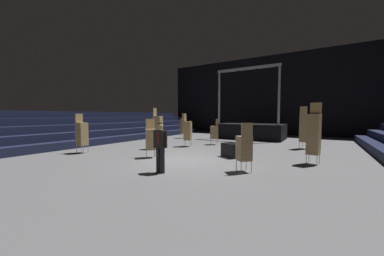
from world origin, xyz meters
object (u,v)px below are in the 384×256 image
at_px(chair_stack_front_right, 314,134).
at_px(chair_stack_rear_centre, 183,126).
at_px(chair_stack_mid_centre, 188,130).
at_px(chair_stack_aisle_left, 82,133).
at_px(stage_riser, 251,130).
at_px(chair_stack_mid_left, 150,138).
at_px(man_with_tie, 160,144).
at_px(chair_stack_mid_right, 305,128).
at_px(chair_stack_rear_right, 158,129).
at_px(chair_stack_rear_left, 244,147).
at_px(equipment_road_case, 232,150).
at_px(chair_stack_front_left, 214,132).

distance_m(chair_stack_front_right, chair_stack_rear_centre, 11.26).
relative_size(chair_stack_mid_centre, chair_stack_rear_centre, 0.96).
bearing_deg(chair_stack_aisle_left, stage_riser, 149.21).
height_order(chair_stack_mid_centre, chair_stack_rear_centre, chair_stack_rear_centre).
xyz_separation_m(chair_stack_mid_left, chair_stack_mid_centre, (-0.46, 3.88, 0.13)).
bearing_deg(man_with_tie, chair_stack_mid_left, -43.30).
relative_size(stage_riser, chair_stack_mid_right, 2.30).
height_order(chair_stack_mid_left, chair_stack_rear_right, chair_stack_rear_right).
xyz_separation_m(chair_stack_rear_left, chair_stack_rear_right, (-5.88, 2.31, 0.34)).
bearing_deg(chair_stack_mid_right, man_with_tie, -90.47).
relative_size(chair_stack_mid_left, equipment_road_case, 1.99).
height_order(chair_stack_rear_right, chair_stack_rear_centre, chair_stack_rear_right).
height_order(stage_riser, chair_stack_rear_left, stage_riser).
height_order(chair_stack_mid_left, chair_stack_mid_centre, chair_stack_mid_centre).
bearing_deg(chair_stack_rear_right, man_with_tie, 25.86).
bearing_deg(chair_stack_rear_left, chair_stack_rear_centre, 90.30).
xyz_separation_m(chair_stack_mid_centre, chair_stack_rear_left, (4.95, -4.05, -0.17)).
relative_size(man_with_tie, equipment_road_case, 1.94).
relative_size(stage_riser, chair_stack_front_right, 2.30).
xyz_separation_m(man_with_tie, chair_stack_aisle_left, (-5.95, 0.80, 0.04)).
height_order(chair_stack_mid_left, chair_stack_rear_centre, chair_stack_rear_centre).
relative_size(chair_stack_rear_right, chair_stack_rear_centre, 1.12).
distance_m(chair_stack_mid_centre, chair_stack_rear_right, 1.99).
height_order(man_with_tie, chair_stack_mid_right, chair_stack_mid_right).
xyz_separation_m(chair_stack_rear_left, chair_stack_rear_centre, (-7.91, 7.94, 0.21)).
height_order(chair_stack_front_right, chair_stack_mid_right, same).
xyz_separation_m(man_with_tie, equipment_road_case, (1.06, 3.89, -0.67)).
bearing_deg(stage_riser, chair_stack_rear_left, -74.91).
relative_size(chair_stack_front_left, equipment_road_case, 1.90).
bearing_deg(chair_stack_rear_left, chair_stack_aisle_left, 140.99).
bearing_deg(chair_stack_mid_left, chair_stack_mid_right, -175.77).
bearing_deg(chair_stack_mid_centre, stage_riser, 144.46).
bearing_deg(chair_stack_mid_centre, chair_stack_aisle_left, -52.70).
bearing_deg(chair_stack_mid_centre, chair_stack_front_left, 129.34).
relative_size(chair_stack_mid_left, chair_stack_rear_left, 1.05).
distance_m(chair_stack_mid_centre, chair_stack_rear_centre, 4.89).
distance_m(chair_stack_rear_right, chair_stack_rear_centre, 5.99).
relative_size(chair_stack_front_left, chair_stack_mid_right, 0.69).
relative_size(man_with_tie, chair_stack_mid_right, 0.71).
xyz_separation_m(man_with_tie, chair_stack_front_right, (4.38, 4.19, 0.25)).
distance_m(chair_stack_mid_right, chair_stack_aisle_left, 12.38).
height_order(chair_stack_front_left, chair_stack_rear_right, chair_stack_rear_right).
distance_m(man_with_tie, chair_stack_rear_left, 2.88).
xyz_separation_m(chair_stack_front_right, chair_stack_aisle_left, (-10.32, -3.39, -0.21)).
bearing_deg(chair_stack_rear_left, chair_stack_mid_centre, 96.09).
bearing_deg(chair_stack_mid_centre, chair_stack_front_right, 60.16).
xyz_separation_m(chair_stack_front_right, equipment_road_case, (-3.32, -0.30, -0.91)).
relative_size(chair_stack_mid_right, chair_stack_rear_right, 1.04).
bearing_deg(chair_stack_aisle_left, chair_stack_mid_centre, 140.01).
bearing_deg(equipment_road_case, chair_stack_front_left, 126.76).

